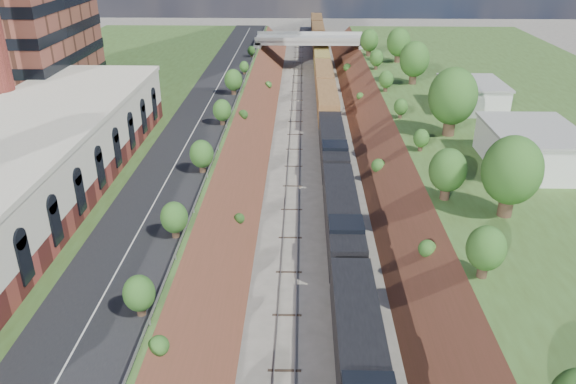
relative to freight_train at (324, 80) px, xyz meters
name	(u,v)px	position (x,y,z in m)	size (l,w,h in m)	color
platform_left	(55,155)	(-35.60, -39.31, -0.23)	(44.00, 180.00, 5.00)	#3A5020
embankment_left	(228,175)	(-13.60, -39.31, -2.73)	(7.07, 180.00, 7.07)	brown
embankment_right	(400,177)	(8.40, -39.31, -2.73)	(7.07, 180.00, 7.07)	brown
rail_left_track	(293,175)	(-5.20, -39.31, -2.64)	(1.58, 180.00, 0.18)	gray
rail_right_track	(334,176)	(0.00, -39.31, -2.64)	(1.58, 180.00, 0.18)	gray
road	(190,138)	(-18.10, -39.31, 2.32)	(8.00, 180.00, 0.10)	black
guardrail	(222,135)	(-14.00, -39.51, 2.82)	(0.10, 171.00, 0.70)	#99999E
overpass	(310,46)	(-2.60, 22.69, 2.18)	(24.50, 8.30, 7.40)	gray
white_building_near	(531,149)	(20.90, -47.31, 4.27)	(9.00, 12.00, 4.00)	silver
white_building_far	(472,96)	(20.40, -25.31, 4.07)	(8.00, 10.00, 3.60)	silver
tree_right_large	(512,171)	(14.40, -59.31, 6.65)	(5.25, 5.25, 7.61)	#473323
tree_left_crest	(125,336)	(-14.40, -79.31, 4.31)	(2.45, 2.45, 3.55)	#473323
freight_train	(324,80)	(0.00, 0.00, 0.00)	(3.25, 164.93, 4.80)	black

